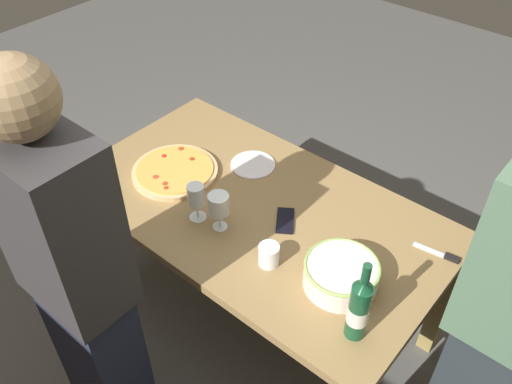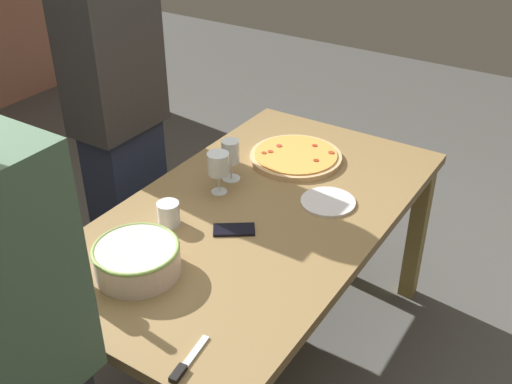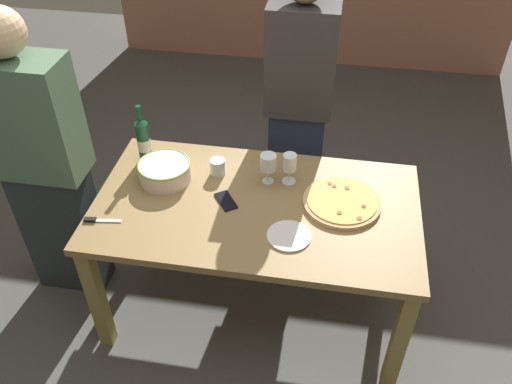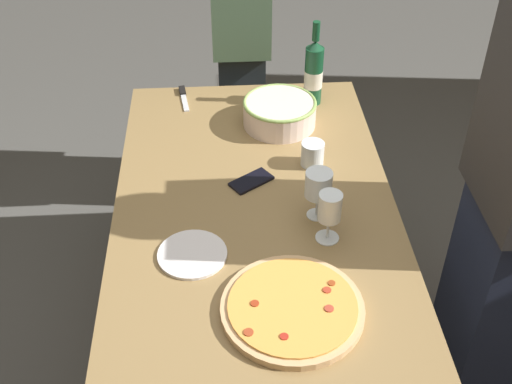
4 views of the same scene
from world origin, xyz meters
name	(u,v)px [view 2 (image 2 of 4)]	position (x,y,z in m)	size (l,w,h in m)	color
ground_plane	(256,356)	(0.00, 0.00, 0.00)	(8.00, 8.00, 0.00)	#51504C
dining_table	(256,231)	(0.00, 0.00, 0.66)	(1.60, 0.90, 0.75)	olive
pizza	(296,157)	(0.42, 0.07, 0.76)	(0.38, 0.38, 0.03)	tan
serving_bowl	(137,258)	(-0.50, 0.12, 0.80)	(0.27, 0.27, 0.10)	silver
wine_bottle	(63,248)	(-0.65, 0.26, 0.88)	(0.07, 0.07, 0.34)	#144428
wine_glass_near_pizza	(218,164)	(0.03, 0.19, 0.87)	(0.08, 0.08, 0.17)	white
wine_glass_by_bottle	(231,154)	(0.14, 0.21, 0.86)	(0.07, 0.07, 0.17)	white
cup_amber	(169,214)	(-0.24, 0.21, 0.79)	(0.08, 0.08, 0.09)	white
side_plate	(328,202)	(0.19, -0.20, 0.76)	(0.20, 0.20, 0.01)	white
cell_phone	(234,230)	(-0.15, -0.01, 0.76)	(0.07, 0.14, 0.01)	black
pizza_knife	(185,365)	(-0.72, -0.24, 0.76)	(0.18, 0.05, 0.02)	silver
person_guest_left	(119,120)	(0.12, 0.77, 0.87)	(0.38, 0.24, 1.70)	#21273D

